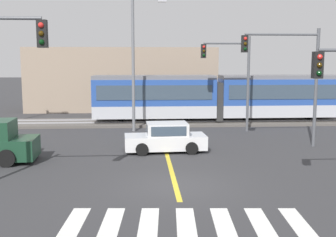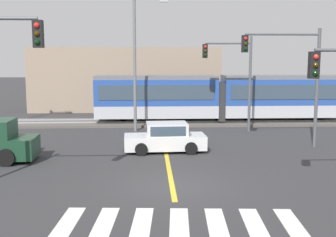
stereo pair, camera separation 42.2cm
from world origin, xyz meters
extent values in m
plane|color=#333335|center=(0.00, 0.00, 0.00)|extent=(200.00, 200.00, 0.00)
cube|color=#56514C|center=(0.00, 15.84, 0.09)|extent=(120.00, 4.00, 0.18)
cube|color=#939399|center=(0.00, 15.12, 0.23)|extent=(120.00, 0.08, 0.10)
cube|color=#939399|center=(0.00, 16.56, 0.23)|extent=(120.00, 0.08, 0.10)
cube|color=#B7BAC1|center=(-0.32, 15.84, 0.98)|extent=(9.00, 2.60, 0.90)
cube|color=#284C9E|center=(-0.32, 15.84, 2.38)|extent=(9.00, 2.60, 1.90)
cube|color=#384756|center=(-0.32, 14.52, 2.43)|extent=(8.28, 0.04, 1.04)
cube|color=slate|center=(-0.32, 15.84, 3.47)|extent=(9.00, 2.39, 0.28)
cylinder|color=black|center=(2.16, 15.84, 0.53)|extent=(0.70, 0.20, 0.70)
cylinder|color=black|center=(-2.79, 15.84, 0.53)|extent=(0.70, 0.20, 0.70)
cube|color=#B7BAC1|center=(9.18, 15.84, 0.98)|extent=(9.00, 2.60, 0.90)
cube|color=#284C9E|center=(9.18, 15.84, 2.38)|extent=(9.00, 2.60, 1.90)
cube|color=#384756|center=(9.18, 14.52, 2.43)|extent=(8.28, 0.04, 1.04)
cube|color=slate|center=(9.18, 15.84, 3.47)|extent=(9.00, 2.39, 0.28)
cylinder|color=black|center=(11.66, 15.84, 0.53)|extent=(0.70, 0.20, 0.70)
cylinder|color=black|center=(6.71, 15.84, 0.53)|extent=(0.70, 0.20, 0.70)
cube|color=#2D2D2D|center=(4.43, 15.84, 1.68)|extent=(0.50, 2.34, 2.80)
cube|color=silver|center=(-3.29, -3.59, 0.00)|extent=(0.74, 2.83, 0.01)
cube|color=silver|center=(-2.20, -3.66, 0.00)|extent=(0.74, 2.83, 0.01)
cube|color=silver|center=(-1.10, -3.73, 0.00)|extent=(0.74, 2.83, 0.01)
cube|color=silver|center=(0.00, -3.80, 0.00)|extent=(0.74, 2.83, 0.01)
cube|color=silver|center=(1.10, -3.87, 0.00)|extent=(0.74, 2.83, 0.01)
cube|color=silver|center=(2.20, -3.94, 0.00)|extent=(0.74, 2.83, 0.01)
cube|color=silver|center=(3.29, -4.02, 0.00)|extent=(0.74, 2.83, 0.01)
cube|color=gold|center=(0.00, 6.02, 0.00)|extent=(0.20, 15.64, 0.01)
cube|color=silver|center=(-0.05, 6.12, 0.52)|extent=(4.28, 1.91, 0.72)
cube|color=silver|center=(0.05, 6.13, 1.20)|extent=(2.17, 1.62, 0.64)
cube|color=#384756|center=(-0.94, 6.08, 1.20)|extent=(0.17, 1.43, 0.52)
cube|color=#384756|center=(0.09, 5.35, 1.20)|extent=(1.78, 0.13, 0.48)
cylinder|color=black|center=(-1.26, 5.21, 0.32)|extent=(0.65, 0.25, 0.64)
cylinder|color=black|center=(-1.35, 6.91, 0.32)|extent=(0.65, 0.25, 0.64)
cylinder|color=black|center=(1.25, 5.34, 0.32)|extent=(0.65, 0.25, 0.64)
cylinder|color=black|center=(1.17, 7.03, 0.32)|extent=(0.65, 0.25, 0.64)
cube|color=#384756|center=(-7.36, 4.34, 1.58)|extent=(0.17, 1.70, 0.66)
cylinder|color=black|center=(-7.39, 5.32, 0.40)|extent=(0.81, 0.31, 0.80)
cylinder|color=black|center=(-7.32, 3.36, 0.40)|extent=(0.81, 0.31, 0.80)
cube|color=black|center=(-4.50, -1.15, 5.61)|extent=(0.32, 0.28, 0.90)
sphere|color=red|center=(-4.50, -1.30, 5.88)|extent=(0.18, 0.18, 0.18)
sphere|color=#3A2706|center=(-4.50, -1.30, 5.61)|extent=(0.18, 0.18, 0.18)
sphere|color=black|center=(-4.50, -1.30, 5.34)|extent=(0.18, 0.18, 0.18)
cylinder|color=#515459|center=(8.23, 6.92, 3.21)|extent=(0.18, 0.18, 6.43)
cylinder|color=#515459|center=(6.23, 6.92, 6.10)|extent=(4.00, 0.12, 0.12)
cube|color=black|center=(4.23, 6.92, 5.60)|extent=(0.32, 0.28, 0.90)
sphere|color=red|center=(4.23, 6.77, 5.87)|extent=(0.18, 0.18, 0.18)
sphere|color=#3A2706|center=(4.23, 6.77, 5.60)|extent=(0.18, 0.18, 0.18)
sphere|color=black|center=(4.23, 6.77, 5.33)|extent=(0.18, 0.18, 0.18)
cube|color=black|center=(4.67, -1.49, 4.59)|extent=(0.32, 0.28, 0.90)
sphere|color=red|center=(4.67, -1.64, 4.86)|extent=(0.18, 0.18, 0.18)
sphere|color=#3A2706|center=(4.67, -1.64, 4.59)|extent=(0.18, 0.18, 0.18)
sphere|color=black|center=(4.67, -1.64, 4.32)|extent=(0.18, 0.18, 0.18)
cylinder|color=#515459|center=(5.80, 12.07, 3.14)|extent=(0.18, 0.18, 6.28)
cylinder|color=#515459|center=(4.30, 12.07, 5.81)|extent=(3.00, 0.12, 0.12)
cube|color=black|center=(2.80, 12.07, 5.31)|extent=(0.32, 0.28, 0.90)
sphere|color=red|center=(2.80, 11.92, 5.58)|extent=(0.18, 0.18, 0.18)
sphere|color=#3A2706|center=(2.80, 11.92, 5.31)|extent=(0.18, 0.18, 0.18)
sphere|color=black|center=(2.80, 11.92, 5.04)|extent=(0.18, 0.18, 0.18)
cylinder|color=slate|center=(-1.79, 12.55, 4.43)|extent=(0.20, 0.20, 8.86)
cube|color=#B2B2B7|center=(0.13, 12.55, 8.56)|extent=(0.56, 0.28, 0.20)
cube|color=gray|center=(-3.03, 25.32, 2.93)|extent=(17.45, 6.00, 5.86)
camera|label=1|loc=(-1.27, -15.42, 4.78)|focal=45.00mm
camera|label=2|loc=(-0.85, -15.44, 4.78)|focal=45.00mm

